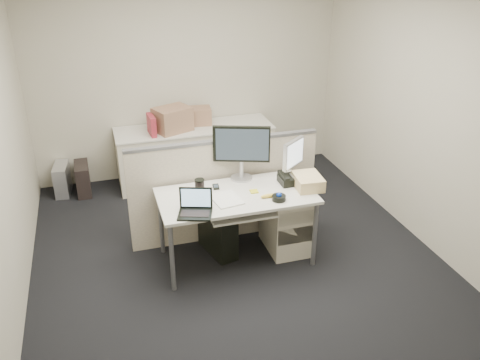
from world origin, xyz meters
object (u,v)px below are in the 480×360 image
object	(u,v)px
desk	(236,200)
desk_phone	(291,179)
laptop	(195,204)
monitor_main	(242,153)

from	to	relation	value
desk	desk_phone	world-z (taller)	desk_phone
laptop	desk_phone	bearing A→B (deg)	37.11
desk	desk_phone	distance (m)	0.61
desk_phone	monitor_main	bearing A→B (deg)	151.93
desk_phone	desk	bearing A→B (deg)	-172.41
laptop	desk_phone	distance (m)	1.13
desk	monitor_main	distance (m)	0.50
desk	laptop	xyz separation A→B (m)	(-0.46, -0.28, 0.18)
laptop	desk_phone	world-z (taller)	laptop
monitor_main	laptop	distance (m)	0.88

